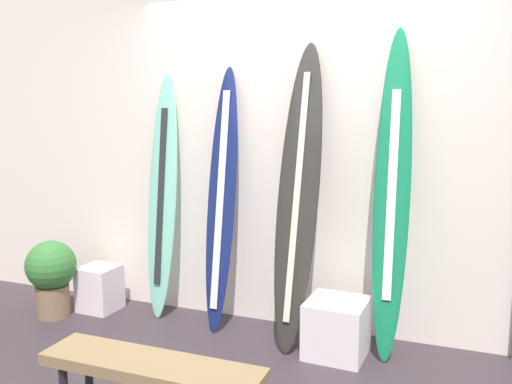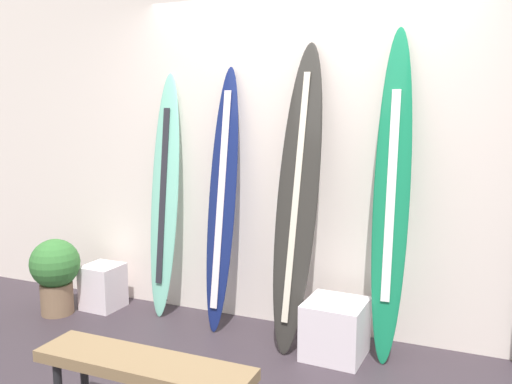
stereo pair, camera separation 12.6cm
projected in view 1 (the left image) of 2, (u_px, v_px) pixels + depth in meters
name	position (u px, v px, depth m)	size (l,w,h in m)	color
wall_back	(303.00, 145.00, 4.06)	(7.20, 0.20, 2.80)	silver
surfboard_seafoam	(163.00, 198.00, 4.27)	(0.27, 0.31, 1.96)	#7BCDB2
surfboard_navy	(221.00, 199.00, 4.02)	(0.23, 0.38, 1.99)	navy
surfboard_charcoal	(298.00, 196.00, 3.72)	(0.32, 0.56, 2.14)	#2C2926
surfboard_emerald	(392.00, 197.00, 3.55)	(0.26, 0.43, 2.21)	#14794D
display_block_left	(100.00, 288.00, 4.47)	(0.30, 0.30, 0.37)	white
display_block_center	(337.00, 328.00, 3.65)	(0.41, 0.41, 0.39)	white
potted_plant	(51.00, 273.00, 4.30)	(0.40, 0.40, 0.63)	#816349
bench	(151.00, 372.00, 2.64)	(1.15, 0.28, 0.44)	olive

